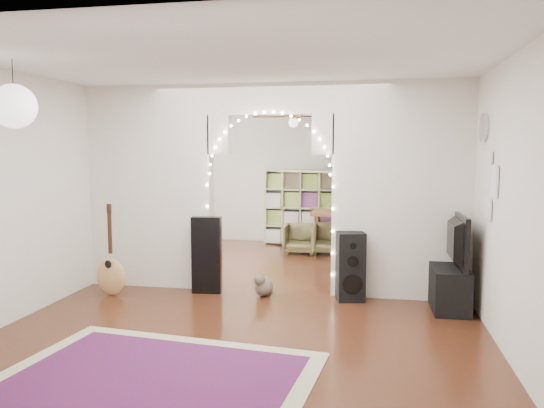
% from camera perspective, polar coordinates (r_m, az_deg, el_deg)
% --- Properties ---
extents(floor, '(7.50, 7.50, 0.00)m').
position_cam_1_polar(floor, '(7.10, -0.15, -9.31)').
color(floor, black).
rests_on(floor, ground).
extents(ceiling, '(5.00, 7.50, 0.02)m').
position_cam_1_polar(ceiling, '(6.90, -0.16, 12.87)').
color(ceiling, white).
rests_on(ceiling, wall_back).
extents(wall_back, '(5.00, 0.02, 2.70)m').
position_cam_1_polar(wall_back, '(10.57, 3.69, 3.11)').
color(wall_back, silver).
rests_on(wall_back, floor).
extents(wall_front, '(5.00, 0.02, 2.70)m').
position_cam_1_polar(wall_front, '(3.29, -12.60, -3.20)').
color(wall_front, silver).
rests_on(wall_front, floor).
extents(wall_left, '(0.02, 7.50, 2.70)m').
position_cam_1_polar(wall_left, '(7.74, -18.65, 1.79)').
color(wall_left, silver).
rests_on(wall_left, floor).
extents(wall_right, '(0.02, 7.50, 2.70)m').
position_cam_1_polar(wall_right, '(6.86, 20.83, 1.23)').
color(wall_right, silver).
rests_on(wall_right, floor).
extents(divider_wall, '(5.00, 0.20, 2.70)m').
position_cam_1_polar(divider_wall, '(6.87, -0.16, 2.25)').
color(divider_wall, silver).
rests_on(divider_wall, floor).
extents(fairy_lights, '(1.64, 0.04, 1.60)m').
position_cam_1_polar(fairy_lights, '(6.73, -0.36, 3.24)').
color(fairy_lights, '#FFEABF').
rests_on(fairy_lights, divider_wall).
extents(window, '(0.04, 1.20, 1.40)m').
position_cam_1_polar(window, '(9.33, -13.10, 3.52)').
color(window, white).
rests_on(window, wall_left).
extents(wall_clock, '(0.03, 0.31, 0.31)m').
position_cam_1_polar(wall_clock, '(6.25, 21.87, 7.66)').
color(wall_clock, white).
rests_on(wall_clock, wall_right).
extents(picture_frames, '(0.02, 0.50, 0.70)m').
position_cam_1_polar(picture_frames, '(5.86, 22.39, 1.91)').
color(picture_frames, white).
rests_on(picture_frames, wall_right).
extents(paper_lantern, '(0.40, 0.40, 0.40)m').
position_cam_1_polar(paper_lantern, '(5.39, -25.99, 9.43)').
color(paper_lantern, white).
rests_on(paper_lantern, ceiling).
extents(ceiling_fan, '(1.10, 1.10, 0.30)m').
position_cam_1_polar(ceiling_fan, '(8.84, 2.32, 9.38)').
color(ceiling_fan, '#C78342').
rests_on(ceiling_fan, ceiling).
extents(area_rug, '(2.75, 2.18, 0.02)m').
position_cam_1_polar(area_rug, '(4.63, -12.74, -17.86)').
color(area_rug, maroon).
rests_on(area_rug, floor).
extents(guitar_case, '(0.39, 0.16, 1.00)m').
position_cam_1_polar(guitar_case, '(6.94, -7.04, -5.47)').
color(guitar_case, black).
rests_on(guitar_case, floor).
extents(acoustic_guitar, '(0.42, 0.27, 1.00)m').
position_cam_1_polar(acoustic_guitar, '(7.09, -16.96, -5.98)').
color(acoustic_guitar, tan).
rests_on(acoustic_guitar, floor).
extents(tabby_cat, '(0.27, 0.52, 0.34)m').
position_cam_1_polar(tabby_cat, '(6.82, -0.98, -8.73)').
color(tabby_cat, brown).
rests_on(tabby_cat, floor).
extents(floor_speaker, '(0.39, 0.36, 0.85)m').
position_cam_1_polar(floor_speaker, '(6.64, 8.44, -6.68)').
color(floor_speaker, black).
rests_on(floor_speaker, floor).
extents(media_console, '(0.41, 1.00, 0.50)m').
position_cam_1_polar(media_console, '(6.69, 18.38, -8.35)').
color(media_console, black).
rests_on(media_console, floor).
extents(tv, '(0.15, 1.08, 0.62)m').
position_cam_1_polar(tv, '(6.58, 18.54, -3.62)').
color(tv, black).
rests_on(tv, media_console).
extents(bookcase, '(1.47, 0.77, 1.46)m').
position_cam_1_polar(bookcase, '(10.38, 3.17, -0.36)').
color(bookcase, beige).
rests_on(bookcase, floor).
extents(dining_table, '(1.22, 0.83, 0.76)m').
position_cam_1_polar(dining_table, '(9.60, 7.89, -1.22)').
color(dining_table, brown).
rests_on(dining_table, floor).
extents(flower_vase, '(0.19, 0.19, 0.19)m').
position_cam_1_polar(flower_vase, '(9.58, 7.90, -0.22)').
color(flower_vase, white).
rests_on(flower_vase, dining_table).
extents(dining_chair_left, '(0.57, 0.58, 0.53)m').
position_cam_1_polar(dining_chair_left, '(9.55, 3.08, -3.75)').
color(dining_chair_left, brown).
rests_on(dining_chair_left, floor).
extents(dining_chair_right, '(0.58, 0.60, 0.54)m').
position_cam_1_polar(dining_chair_right, '(9.54, 6.14, -3.73)').
color(dining_chair_right, brown).
rests_on(dining_chair_right, floor).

